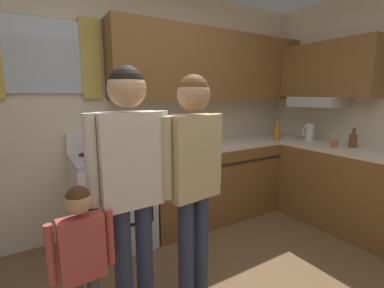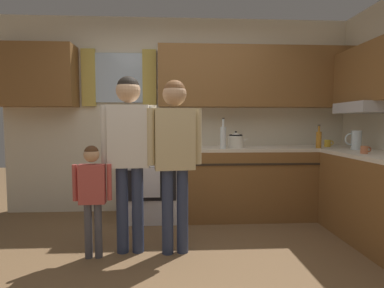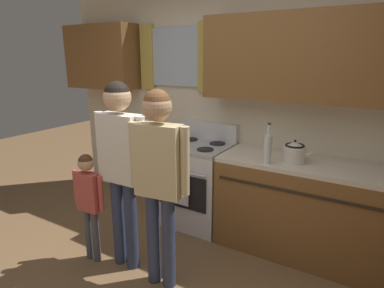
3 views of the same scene
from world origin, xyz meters
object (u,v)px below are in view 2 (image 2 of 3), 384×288
small_child (92,188)px  water_pitcher (356,140)px  adult_in_plaid (175,146)px  stove_oven (154,181)px  stovetop_kettle (236,140)px  bottle_tall_clear (223,137)px  bottle_oil_amber (319,139)px  mug_mustard_yellow (328,143)px  cup_terracotta (365,150)px  adult_holding_child (129,143)px

small_child → water_pitcher: bearing=13.4°
adult_in_plaid → small_child: adult_in_plaid is taller
stove_oven → small_child: size_ratio=1.09×
water_pitcher → small_child: 2.91m
stovetop_kettle → adult_in_plaid: adult_in_plaid is taller
stovetop_kettle → small_child: 1.85m
bottle_tall_clear → water_pitcher: bottle_tall_clear is taller
bottle_oil_amber → mug_mustard_yellow: size_ratio=2.38×
bottle_oil_amber → cup_terracotta: size_ratio=2.63×
stove_oven → water_pitcher: (2.35, -0.45, 0.54)m
cup_terracotta → water_pitcher: size_ratio=0.49×
water_pitcher → bottle_tall_clear: bearing=172.3°
bottle_tall_clear → small_child: size_ratio=0.36×
mug_mustard_yellow → water_pitcher: (0.11, -0.42, 0.07)m
bottle_oil_amber → adult_in_plaid: bearing=-154.7°
bottle_oil_amber → cup_terracotta: bearing=-77.3°
stove_oven → cup_terracotta: 2.39m
cup_terracotta → adult_in_plaid: bearing=-175.1°
bottle_tall_clear → stovetop_kettle: bearing=42.2°
cup_terracotta → stovetop_kettle: bearing=144.4°
stove_oven → mug_mustard_yellow: (2.24, -0.03, 0.48)m
bottle_tall_clear → adult_in_plaid: adult_in_plaid is taller
adult_holding_child → stove_oven: bearing=81.9°
small_child → adult_in_plaid: bearing=4.8°
bottle_oil_amber → adult_holding_child: bearing=-160.1°
bottle_tall_clear → adult_in_plaid: size_ratio=0.23×
bottle_tall_clear → mug_mustard_yellow: bearing=8.7°
adult_holding_child → small_child: size_ratio=1.61×
adult_holding_child → small_child: bearing=-161.9°
bottle_tall_clear → cup_terracotta: 1.48m
stove_oven → stovetop_kettle: size_ratio=4.02×
mug_mustard_yellow → stovetop_kettle: stovetop_kettle is taller
stove_oven → bottle_oil_amber: bearing=-6.4°
cup_terracotta → adult_in_plaid: 1.90m
stove_oven → stovetop_kettle: 1.16m
stove_oven → cup_terracotta: size_ratio=10.11×
water_pitcher → small_child: (-2.80, -0.67, -0.38)m
bottle_tall_clear → adult_holding_child: (-0.99, -0.77, -0.02)m
adult_holding_child → small_child: 0.51m
stove_oven → small_child: 1.21m
stovetop_kettle → small_child: stovetop_kettle is taller
mug_mustard_yellow → cup_terracotta: mug_mustard_yellow is taller
bottle_tall_clear → bottle_oil_amber: size_ratio=1.28×
bottle_oil_amber → stovetop_kettle: bottle_oil_amber is taller
bottle_tall_clear → adult_in_plaid: (-0.57, -0.81, -0.04)m
mug_mustard_yellow → adult_in_plaid: adult_in_plaid is taller
stove_oven → small_child: stove_oven is taller
adult_in_plaid → small_child: (-0.73, -0.06, -0.37)m
bottle_tall_clear → cup_terracotta: size_ratio=3.37×
mug_mustard_yellow → cup_terracotta: size_ratio=1.10×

